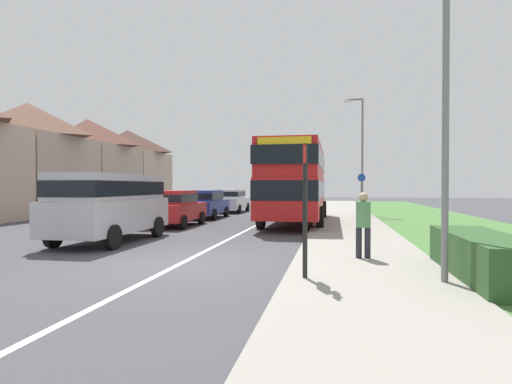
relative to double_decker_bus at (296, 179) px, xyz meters
name	(u,v)px	position (x,y,z in m)	size (l,w,h in m)	color
ground_plane	(179,265)	(-1.72, -10.93, -2.14)	(120.00, 120.00, 0.00)	#424247
lane_marking_centre	(249,229)	(-1.72, -2.93, -2.14)	(0.14, 60.00, 0.01)	silver
pavement_near_side	(353,236)	(2.48, -4.93, -2.08)	(3.20, 68.00, 0.12)	gray
grass_verge_seaward	(484,239)	(6.78, -4.93, -2.10)	(6.00, 68.00, 0.08)	#477538
roadside_hedge	(484,259)	(4.58, -11.55, -1.69)	(1.10, 3.77, 0.90)	#2D5128
double_decker_bus	(296,179)	(0.00, 0.00, 0.00)	(2.80, 9.67, 3.70)	red
parked_van_silver	(110,202)	(-5.35, -7.63, -0.83)	(2.11, 4.90, 2.20)	#B7B7BC
parked_car_red	(175,207)	(-5.25, -2.35, -1.25)	(1.88, 3.97, 1.62)	#B21E1E
parked_car_blue	(205,203)	(-5.37, 2.50, -1.27)	(1.96, 4.06, 1.58)	navy
parked_car_white	(231,199)	(-5.21, 7.99, -1.25)	(1.91, 4.36, 1.62)	silver
pedestrian_at_stop	(363,222)	(2.49, -9.96, -1.17)	(0.34, 0.34, 1.67)	#23232D
bus_stop_sign	(305,201)	(1.28, -12.30, -0.60)	(0.09, 0.52, 2.60)	black
cycle_route_sign	(361,193)	(3.35, 4.12, -0.71)	(0.44, 0.08, 2.52)	slate
street_lamp_near	(439,59)	(3.63, -12.16, 1.92)	(1.14, 0.20, 7.04)	slate
street_lamp_mid	(361,148)	(3.40, 5.87, 1.97)	(1.14, 0.20, 7.13)	slate
house_terrace_far_side	(61,162)	(-17.24, 6.29, 1.40)	(6.38, 25.57, 7.09)	#C1A88E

